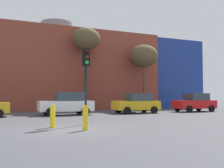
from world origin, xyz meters
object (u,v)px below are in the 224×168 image
Objects in this scene: bollard_yellow_1 at (53,116)px; parked_car_4 at (195,102)px; traffic_light_island at (86,69)px; bare_tree_1 at (144,57)px; parked_car_3 at (137,103)px; bare_tree_2 at (86,42)px; bollard_yellow_0 at (85,118)px; parked_car_2 at (66,104)px.

parked_car_4 is at bearing 27.96° from bollard_yellow_1.
parked_car_4 is 1.04× the size of traffic_light_island.
traffic_light_island is 16.27m from bare_tree_1.
bare_tree_2 is (-3.11, 4.99, 6.20)m from parked_car_3.
bare_tree_1 is 6.83× the size of bollard_yellow_1.
bollard_yellow_0 is at bearing -107.22° from bare_tree_2.
bare_tree_1 reaches higher than bollard_yellow_0.
parked_car_2 is 6.25m from parked_car_3.
traffic_light_island is at bearing -130.57° from bare_tree_1.
bollard_yellow_1 is at bearing 124.26° from bollard_yellow_0.
bare_tree_1 reaches higher than traffic_light_island.
traffic_light_island is (-13.36, -7.46, 2.01)m from parked_car_4.
bare_tree_2 reaches higher than bare_tree_1.
parked_car_3 is at bearing -126.28° from bare_tree_1.
traffic_light_island is 0.46× the size of bare_tree_2.
bare_tree_2 is at bearing 158.90° from traffic_light_island.
bollard_yellow_1 is at bearing -75.91° from traffic_light_island.
parked_car_3 is 0.56× the size of bare_tree_1.
traffic_light_island reaches higher than parked_car_3.
parked_car_3 is at bearing -58.04° from bare_tree_2.
parked_car_3 is 0.48× the size of bare_tree_2.
parked_car_4 reaches higher than parked_car_3.
bare_tree_2 is (-6.56, 0.30, 1.19)m from bare_tree_1.
bare_tree_2 reaches higher than parked_car_3.
traffic_light_island reaches higher than bollard_yellow_1.
bare_tree_1 is at bearing 46.23° from bollard_yellow_1.
traffic_light_island is at bearing 84.58° from parked_car_2.
parked_car_3 is 1.03× the size of traffic_light_island.
bollard_yellow_1 is (-15.16, -8.05, -0.36)m from parked_car_4.
bare_tree_1 is at bearing -57.76° from parked_car_4.
bollard_yellow_1 is at bearing 27.96° from parked_car_4.
parked_car_4 is 0.57× the size of bare_tree_1.
bollard_yellow_1 is at bearing -133.77° from bare_tree_1.
bare_tree_2 is 8.07× the size of bollard_yellow_1.
parked_car_2 is at bearing -122.14° from bare_tree_2.
parked_car_2 reaches higher than parked_car_4.
bare_tree_2 reaches higher than parked_car_2.
bare_tree_1 is at bearing -126.28° from parked_car_3.
parked_car_2 is at bearing 0.00° from parked_car_4.
parked_car_2 reaches higher than bollard_yellow_0.
traffic_light_island is at bearing 29.18° from parked_car_4.
bollard_yellow_0 is at bearing -55.74° from bollard_yellow_1.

